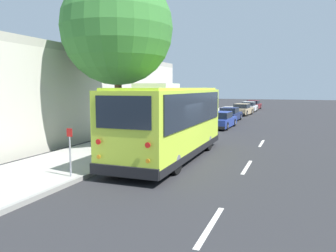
% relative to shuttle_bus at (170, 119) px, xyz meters
% --- Properties ---
extents(ground_plane, '(160.00, 160.00, 0.00)m').
position_rel_shuttle_bus_xyz_m(ground_plane, '(-0.50, -0.49, -1.77)').
color(ground_plane, '#28282B').
extents(sidewalk_slab, '(80.00, 3.78, 0.15)m').
position_rel_shuttle_bus_xyz_m(sidewalk_slab, '(-0.50, 3.57, -1.69)').
color(sidewalk_slab, '#A3A099').
rests_on(sidewalk_slab, ground).
extents(curb_strip, '(80.00, 0.14, 0.15)m').
position_rel_shuttle_bus_xyz_m(curb_strip, '(-0.50, 1.60, -1.69)').
color(curb_strip, gray).
rests_on(curb_strip, ground).
extents(shuttle_bus, '(8.75, 2.78, 3.31)m').
position_rel_shuttle_bus_xyz_m(shuttle_bus, '(0.00, 0.00, 0.00)').
color(shuttle_bus, '#BCDB38').
rests_on(shuttle_bus, ground).
extents(parked_sedan_blue, '(4.58, 1.84, 1.28)m').
position_rel_shuttle_bus_xyz_m(parked_sedan_blue, '(12.07, 0.32, -1.18)').
color(parked_sedan_blue, navy).
rests_on(parked_sedan_blue, ground).
extents(parked_sedan_navy, '(4.38, 1.83, 1.28)m').
position_rel_shuttle_bus_xyz_m(parked_sedan_navy, '(17.67, 0.68, -1.18)').
color(parked_sedan_navy, '#19234C').
rests_on(parked_sedan_navy, ground).
extents(parked_sedan_tan, '(4.60, 2.07, 1.32)m').
position_rel_shuttle_bus_xyz_m(parked_sedan_tan, '(24.87, 0.59, -1.15)').
color(parked_sedan_tan, tan).
rests_on(parked_sedan_tan, ground).
extents(parked_sedan_white, '(4.18, 1.88, 1.33)m').
position_rel_shuttle_bus_xyz_m(parked_sedan_white, '(30.42, 0.54, -1.15)').
color(parked_sedan_white, silver).
rests_on(parked_sedan_white, ground).
extents(parked_sedan_maroon, '(4.29, 2.02, 1.32)m').
position_rel_shuttle_bus_xyz_m(parked_sedan_maroon, '(35.70, 0.61, -1.16)').
color(parked_sedan_maroon, maroon).
rests_on(parked_sedan_maroon, ground).
extents(street_tree, '(5.55, 5.55, 9.50)m').
position_rel_shuttle_bus_xyz_m(street_tree, '(1.35, 3.26, 4.65)').
color(street_tree, brown).
rests_on(street_tree, sidewalk_slab).
extents(sign_post_near, '(0.06, 0.22, 1.65)m').
position_rel_shuttle_bus_xyz_m(sign_post_near, '(-4.47, 1.90, -0.77)').
color(sign_post_near, gray).
rests_on(sign_post_near, sidewalk_slab).
extents(sign_post_far, '(0.06, 0.22, 1.32)m').
position_rel_shuttle_bus_xyz_m(sign_post_far, '(-3.07, 1.90, -0.94)').
color(sign_post_far, gray).
rests_on(sign_post_far, sidewalk_slab).
extents(building_backdrop, '(22.47, 8.91, 5.45)m').
position_rel_shuttle_bus_xyz_m(building_backdrop, '(5.61, 10.62, 0.76)').
color(building_backdrop, beige).
rests_on(building_backdrop, ground).
extents(lane_stripe_behind, '(2.40, 0.14, 0.01)m').
position_rel_shuttle_bus_xyz_m(lane_stripe_behind, '(-6.35, -3.43, -1.77)').
color(lane_stripe_behind, silver).
rests_on(lane_stripe_behind, ground).
extents(lane_stripe_mid, '(2.40, 0.14, 0.01)m').
position_rel_shuttle_bus_xyz_m(lane_stripe_mid, '(-0.35, -3.43, -1.77)').
color(lane_stripe_mid, silver).
rests_on(lane_stripe_mid, ground).
extents(lane_stripe_ahead, '(2.40, 0.14, 0.01)m').
position_rel_shuttle_bus_xyz_m(lane_stripe_ahead, '(5.65, -3.43, -1.77)').
color(lane_stripe_ahead, silver).
rests_on(lane_stripe_ahead, ground).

